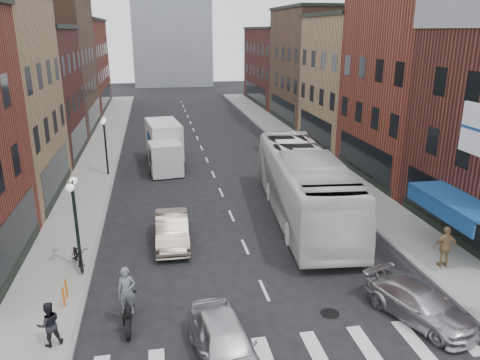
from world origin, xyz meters
name	(u,v)px	position (x,y,z in m)	size (l,w,h in m)	color
ground	(270,304)	(0.00, 0.00, 0.00)	(160.00, 160.00, 0.00)	black
sidewalk_left	(98,161)	(-8.50, 22.00, 0.07)	(3.00, 74.00, 0.15)	gray
sidewalk_right	(305,151)	(8.50, 22.00, 0.07)	(3.00, 74.00, 0.15)	gray
curb_left	(118,161)	(-7.00, 22.00, 0.00)	(0.20, 74.00, 0.16)	gray
curb_right	(288,153)	(7.00, 22.00, 0.00)	(0.20, 74.00, 0.16)	gray
crosswalk_stripes	(293,356)	(0.00, -3.00, 0.00)	(12.00, 2.20, 0.01)	silver
bldg_left_mid_b	(8,95)	(-14.99, 24.00, 5.15)	(10.30, 10.20, 10.30)	#411A17
bldg_left_far_a	(37,65)	(-14.99, 35.00, 6.65)	(10.30, 12.20, 13.30)	#4F3627
bldg_left_far_b	(63,65)	(-14.99, 49.00, 5.65)	(10.30, 16.20, 11.30)	maroon
bldg_right_mid_a	(439,73)	(15.00, 14.00, 7.15)	(10.30, 10.20, 14.30)	maroon
bldg_right_mid_b	(371,81)	(14.99, 24.00, 5.65)	(10.30, 10.20, 11.30)	#A27E59
bldg_right_far_a	(327,66)	(14.99, 35.00, 6.15)	(10.30, 12.20, 12.30)	#4F3627
bldg_right_far_b	(291,66)	(14.99, 49.00, 5.15)	(10.30, 16.20, 10.30)	#411A17
awning_blue	(452,202)	(8.93, 2.50, 2.63)	(1.80, 5.00, 0.78)	navy
streetlamp_near	(75,208)	(-7.40, 4.00, 2.91)	(0.32, 1.22, 4.11)	black
streetlamp_far	(105,136)	(-7.40, 18.00, 2.91)	(0.32, 1.22, 4.11)	black
bike_rack	(65,293)	(-7.60, 1.30, 0.55)	(0.08, 0.68, 0.80)	#D8590C
box_truck	(164,146)	(-3.32, 19.88, 1.59)	(2.82, 7.59, 3.21)	silver
motorcycle_rider	(128,299)	(-5.20, -0.42, 1.07)	(0.65, 2.24, 2.28)	black
transit_bus	(304,185)	(3.87, 8.19, 1.88)	(3.15, 13.48, 3.75)	silver
sedan_left_near	(225,343)	(-2.19, -2.95, 0.74)	(1.74, 4.33, 1.48)	silver
sedan_left_far	(172,230)	(-3.40, 6.00, 0.73)	(1.54, 4.40, 1.45)	#AA9B8A
curb_car	(420,304)	(5.00, -1.89, 0.61)	(1.72, 4.23, 1.23)	#ACACB0
parked_bicycle	(78,256)	(-7.50, 4.11, 0.66)	(0.67, 1.93, 1.01)	black
ped_left_solo	(49,324)	(-7.65, -1.21, 0.92)	(0.75, 0.43, 1.54)	black
ped_right_b	(445,247)	(8.02, 1.28, 1.07)	(1.08, 0.54, 1.84)	#97784D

